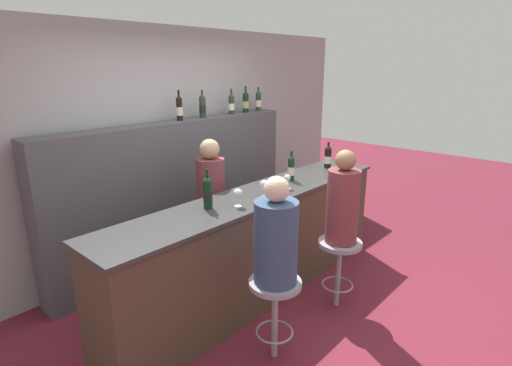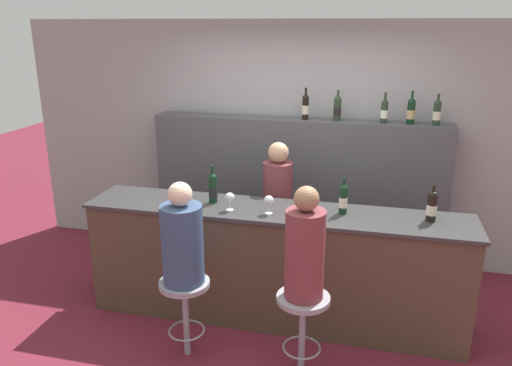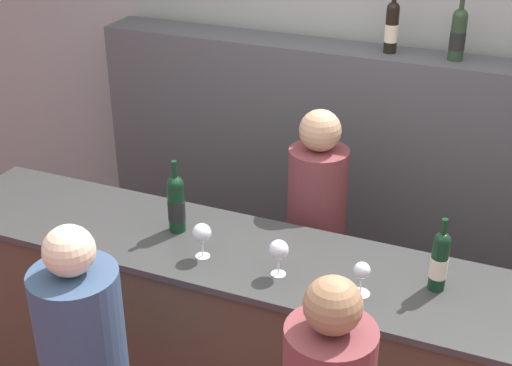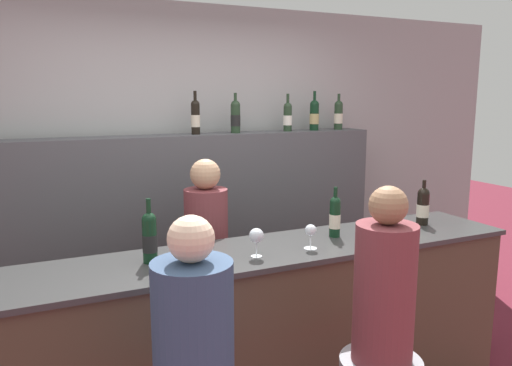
% 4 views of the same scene
% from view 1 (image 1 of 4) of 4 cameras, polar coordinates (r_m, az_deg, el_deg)
% --- Properties ---
extents(ground_plane, '(16.00, 16.00, 0.00)m').
position_cam_1_polar(ground_plane, '(3.98, 3.24, -16.88)').
color(ground_plane, maroon).
extents(wall_back, '(6.40, 0.05, 2.60)m').
position_cam_1_polar(wall_back, '(4.65, -12.97, 5.10)').
color(wall_back, '#9E9E9E').
rests_on(wall_back, ground_plane).
extents(bar_counter, '(3.30, 0.58, 1.05)m').
position_cam_1_polar(bar_counter, '(3.87, 0.21, -8.92)').
color(bar_counter, '#473828').
rests_on(bar_counter, ground_plane).
extents(back_bar_cabinet, '(3.10, 0.28, 1.61)m').
position_cam_1_polar(back_bar_cabinet, '(4.60, -10.95, -1.31)').
color(back_bar_cabinet, '#4C4C51').
rests_on(back_bar_cabinet, ground_plane).
extents(wine_bottle_counter_0, '(0.08, 0.08, 0.34)m').
position_cam_1_polar(wine_bottle_counter_0, '(3.29, -6.91, -1.38)').
color(wine_bottle_counter_0, black).
rests_on(wine_bottle_counter_0, bar_counter).
extents(wine_bottle_counter_1, '(0.07, 0.07, 0.31)m').
position_cam_1_polar(wine_bottle_counter_1, '(4.09, 5.05, 2.14)').
color(wine_bottle_counter_1, black).
rests_on(wine_bottle_counter_1, bar_counter).
extents(wine_bottle_counter_2, '(0.08, 0.08, 0.30)m').
position_cam_1_polar(wine_bottle_counter_2, '(4.65, 10.24, 3.68)').
color(wine_bottle_counter_2, black).
rests_on(wine_bottle_counter_2, bar_counter).
extents(wine_bottle_backbar_0, '(0.07, 0.07, 0.32)m').
position_cam_1_polar(wine_bottle_backbar_0, '(4.45, -10.90, 10.45)').
color(wine_bottle_backbar_0, black).
rests_on(wine_bottle_backbar_0, back_bar_cabinet).
extents(wine_bottle_backbar_1, '(0.08, 0.08, 0.31)m').
position_cam_1_polar(wine_bottle_backbar_1, '(4.65, -7.66, 10.82)').
color(wine_bottle_backbar_1, '#233823').
rests_on(wine_bottle_backbar_1, back_bar_cabinet).
extents(wine_bottle_backbar_2, '(0.07, 0.07, 0.30)m').
position_cam_1_polar(wine_bottle_backbar_2, '(4.96, -3.53, 11.18)').
color(wine_bottle_backbar_2, '#233823').
rests_on(wine_bottle_backbar_2, back_bar_cabinet).
extents(wine_bottle_backbar_3, '(0.08, 0.08, 0.33)m').
position_cam_1_polar(wine_bottle_backbar_3, '(5.14, -1.49, 11.49)').
color(wine_bottle_backbar_3, black).
rests_on(wine_bottle_backbar_3, back_bar_cabinet).
extents(wine_bottle_backbar_4, '(0.07, 0.07, 0.30)m').
position_cam_1_polar(wine_bottle_backbar_4, '(5.32, 0.34, 11.63)').
color(wine_bottle_backbar_4, '#233823').
rests_on(wine_bottle_backbar_4, back_bar_cabinet).
extents(wine_glass_0, '(0.08, 0.08, 0.16)m').
position_cam_1_polar(wine_glass_0, '(3.32, -2.62, -1.53)').
color(wine_glass_0, silver).
rests_on(wine_glass_0, bar_counter).
extents(wine_glass_1, '(0.08, 0.08, 0.16)m').
position_cam_1_polar(wine_glass_1, '(3.56, 1.18, -0.26)').
color(wine_glass_1, silver).
rests_on(wine_glass_1, bar_counter).
extents(wine_glass_2, '(0.08, 0.08, 0.14)m').
position_cam_1_polar(wine_glass_2, '(3.81, 4.47, 0.62)').
color(wine_glass_2, silver).
rests_on(wine_glass_2, bar_counter).
extents(bar_stool_left, '(0.39, 0.39, 0.66)m').
position_cam_1_polar(bar_stool_left, '(3.11, 2.73, -16.00)').
color(bar_stool_left, gray).
rests_on(bar_stool_left, ground_plane).
extents(guest_seated_left, '(0.32, 0.32, 0.80)m').
position_cam_1_polar(guest_seated_left, '(2.88, 2.86, -7.86)').
color(guest_seated_left, '#334766').
rests_on(guest_seated_left, bar_stool_left).
extents(bar_stool_right, '(0.39, 0.39, 0.66)m').
position_cam_1_polar(bar_stool_right, '(3.78, 11.81, -10.06)').
color(bar_stool_right, gray).
rests_on(bar_stool_right, ground_plane).
extents(guest_seated_right, '(0.29, 0.29, 0.84)m').
position_cam_1_polar(guest_seated_right, '(3.59, 12.29, -2.73)').
color(guest_seated_right, brown).
rests_on(guest_seated_right, bar_stool_right).
extents(bartender, '(0.28, 0.28, 1.50)m').
position_cam_1_polar(bartender, '(4.11, -6.32, -4.76)').
color(bartender, brown).
rests_on(bartender, ground_plane).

